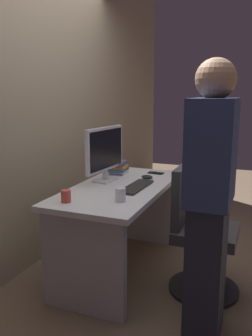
{
  "coord_description": "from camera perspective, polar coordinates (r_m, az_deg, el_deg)",
  "views": [
    {
      "loc": [
        -2.51,
        -1.06,
        1.45
      ],
      "look_at": [
        0.0,
        -0.05,
        0.88
      ],
      "focal_mm": 37.52,
      "sensor_mm": 36.0,
      "label": 1
    }
  ],
  "objects": [
    {
      "name": "ground_plane",
      "position": [
        3.09,
        -0.9,
        -16.05
      ],
      "size": [
        9.0,
        9.0,
        0.0
      ],
      "primitive_type": "plane",
      "color": "brown"
    },
    {
      "name": "wall_back",
      "position": [
        3.12,
        -14.79,
        12.49
      ],
      "size": [
        6.4,
        0.1,
        3.0
      ],
      "primitive_type": "cube",
      "color": "tan",
      "rests_on": "ground"
    },
    {
      "name": "desk",
      "position": [
        2.89,
        -0.93,
        -7.23
      ],
      "size": [
        1.4,
        0.69,
        0.73
      ],
      "color": "white",
      "rests_on": "ground"
    },
    {
      "name": "office_chair",
      "position": [
        2.68,
        11.64,
        -10.74
      ],
      "size": [
        0.52,
        0.52,
        0.94
      ],
      "color": "black",
      "rests_on": "ground"
    },
    {
      "name": "person_at_desk",
      "position": [
        2.05,
        13.4,
        -5.69
      ],
      "size": [
        0.4,
        0.24,
        1.64
      ],
      "color": "#262838",
      "rests_on": "ground"
    },
    {
      "name": "monitor",
      "position": [
        2.92,
        -3.43,
        2.74
      ],
      "size": [
        0.54,
        0.16,
        0.46
      ],
      "color": "silver",
      "rests_on": "desk"
    },
    {
      "name": "keyboard",
      "position": [
        2.75,
        1.69,
        -3.06
      ],
      "size": [
        0.44,
        0.15,
        0.02
      ],
      "primitive_type": "cube",
      "rotation": [
        0.0,
        0.0,
        -0.04
      ],
      "color": "#262626",
      "rests_on": "desk"
    },
    {
      "name": "mouse",
      "position": [
        3.05,
        3.45,
        -1.45
      ],
      "size": [
        0.06,
        0.1,
        0.03
      ],
      "primitive_type": "ellipsoid",
      "color": "black",
      "rests_on": "desk"
    },
    {
      "name": "cup_near_keyboard",
      "position": [
        2.41,
        -0.92,
        -4.35
      ],
      "size": [
        0.07,
        0.07,
        0.1
      ],
      "primitive_type": "cylinder",
      "color": "silver",
      "rests_on": "desk"
    },
    {
      "name": "cup_by_monitor",
      "position": [
        2.43,
        -9.73,
        -4.53
      ],
      "size": [
        0.07,
        0.07,
        0.08
      ],
      "primitive_type": "cylinder",
      "color": "#D84C3F",
      "rests_on": "desk"
    },
    {
      "name": "book_stack",
      "position": [
        3.24,
        -1.28,
        0.1
      ],
      "size": [
        0.21,
        0.17,
        0.11
      ],
      "color": "white",
      "rests_on": "desk"
    },
    {
      "name": "cell_phone",
      "position": [
        3.26,
        4.87,
        -0.82
      ],
      "size": [
        0.08,
        0.15,
        0.01
      ],
      "primitive_type": "cube",
      "rotation": [
        0.0,
        0.0,
        -0.11
      ],
      "color": "black",
      "rests_on": "desk"
    },
    {
      "name": "handbag",
      "position": [
        3.69,
        11.67,
        -9.17
      ],
      "size": [
        0.34,
        0.14,
        0.38
      ],
      "color": "#262628",
      "rests_on": "ground"
    }
  ]
}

